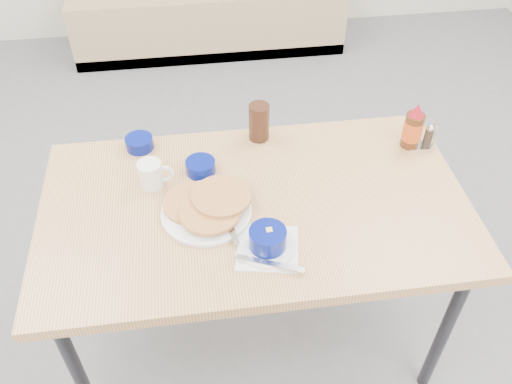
{
  "coord_description": "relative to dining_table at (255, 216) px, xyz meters",
  "views": [
    {
      "loc": [
        -0.17,
        -0.99,
        2.01
      ],
      "look_at": [
        0.0,
        0.24,
        0.82
      ],
      "focal_mm": 38.0,
      "sensor_mm": 36.0,
      "label": 1
    }
  ],
  "objects": [
    {
      "name": "butter_bowl",
      "position": [
        -0.17,
        0.18,
        0.08
      ],
      "size": [
        0.1,
        0.1,
        0.05
      ],
      "rotation": [
        0.0,
        0.0,
        0.37
      ],
      "color": "#04116B",
      "rests_on": "dining_table"
    },
    {
      "name": "syrup_bottle",
      "position": [
        0.6,
        0.22,
        0.14
      ],
      "size": [
        0.07,
        0.07,
        0.18
      ],
      "rotation": [
        0.0,
        0.0,
        0.3
      ],
      "color": "#47230F",
      "rests_on": "dining_table"
    },
    {
      "name": "dining_table",
      "position": [
        0.0,
        0.0,
        0.0
      ],
      "size": [
        1.4,
        0.8,
        0.76
      ],
      "color": "tan",
      "rests_on": "ground"
    },
    {
      "name": "condiment_caddy",
      "position": [
        0.64,
        0.21,
        0.1
      ],
      "size": [
        0.09,
        0.06,
        0.11
      ],
      "rotation": [
        0.0,
        0.0,
        -0.06
      ],
      "color": "silver",
      "rests_on": "dining_table"
    },
    {
      "name": "amber_tumbler",
      "position": [
        0.06,
        0.34,
        0.13
      ],
      "size": [
        0.1,
        0.1,
        0.14
      ],
      "primitive_type": "cylinder",
      "rotation": [
        0.0,
        0.0,
        0.33
      ],
      "color": "#331B10",
      "rests_on": "dining_table"
    },
    {
      "name": "creamer_bowl",
      "position": [
        -0.38,
        0.34,
        0.08
      ],
      "size": [
        0.1,
        0.1,
        0.04
      ],
      "rotation": [
        0.0,
        0.0,
        -0.42
      ],
      "color": "#04116B",
      "rests_on": "dining_table"
    },
    {
      "name": "pancake_plate",
      "position": [
        -0.16,
        -0.02,
        0.08
      ],
      "size": [
        0.29,
        0.3,
        0.05
      ],
      "rotation": [
        0.0,
        0.0,
        -0.19
      ],
      "color": "white",
      "rests_on": "dining_table"
    },
    {
      "name": "coffee_mug",
      "position": [
        -0.33,
        0.13,
        0.11
      ],
      "size": [
        0.12,
        0.08,
        0.09
      ],
      "rotation": [
        0.0,
        0.0,
        -0.07
      ],
      "color": "white",
      "rests_on": "dining_table"
    },
    {
      "name": "grits_setting",
      "position": [
        0.01,
        -0.2,
        0.09
      ],
      "size": [
        0.22,
        0.23,
        0.08
      ],
      "rotation": [
        0.0,
        0.0,
        -0.19
      ],
      "color": "white",
      "rests_on": "dining_table"
    }
  ]
}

